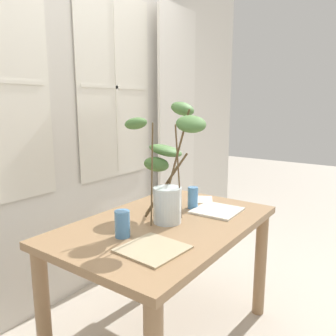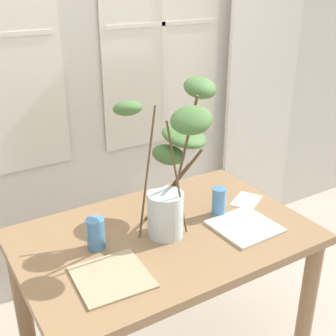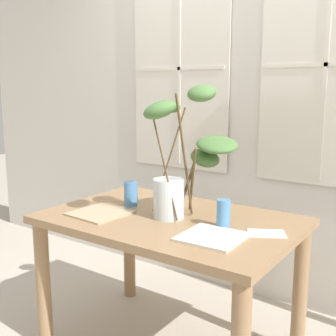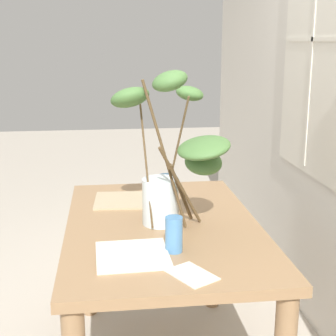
% 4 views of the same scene
% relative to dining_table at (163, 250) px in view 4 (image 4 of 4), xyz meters
% --- Properties ---
extents(dining_table, '(1.32, 0.86, 0.78)m').
position_rel_dining_table_xyz_m(dining_table, '(0.00, 0.00, 0.00)').
color(dining_table, '#93704C').
rests_on(dining_table, ground).
extents(vase_with_branches, '(0.53, 0.54, 0.71)m').
position_rel_dining_table_xyz_m(vase_with_branches, '(0.06, 0.03, 0.44)').
color(vase_with_branches, silver).
rests_on(vase_with_branches, dining_table).
extents(drinking_glass_blue_left, '(0.08, 0.08, 0.14)m').
position_rel_dining_table_xyz_m(drinking_glass_blue_left, '(-0.31, 0.05, 0.20)').
color(drinking_glass_blue_left, '#4C84BC').
rests_on(drinking_glass_blue_left, dining_table).
extents(drinking_glass_blue_right, '(0.07, 0.07, 0.14)m').
position_rel_dining_table_xyz_m(drinking_glass_blue_right, '(0.31, 0.01, 0.20)').
color(drinking_glass_blue_right, '#4C84BC').
rests_on(drinking_glass_blue_right, dining_table).
extents(plate_square_left, '(0.30, 0.30, 0.01)m').
position_rel_dining_table_xyz_m(plate_square_left, '(-0.34, -0.17, 0.13)').
color(plate_square_left, tan).
rests_on(plate_square_left, dining_table).
extents(plate_square_right, '(0.28, 0.28, 0.01)m').
position_rel_dining_table_xyz_m(plate_square_right, '(0.34, -0.16, 0.14)').
color(plate_square_right, silver).
rests_on(plate_square_right, dining_table).
extents(napkin_folded, '(0.21, 0.19, 0.00)m').
position_rel_dining_table_xyz_m(napkin_folded, '(0.52, 0.04, 0.13)').
color(napkin_folded, silver).
rests_on(napkin_folded, dining_table).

